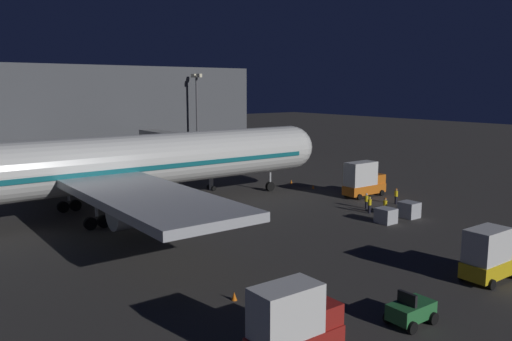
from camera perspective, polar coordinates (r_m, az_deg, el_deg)
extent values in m
plane|color=#383533|center=(57.52, -11.57, -4.22)|extent=(320.00, 320.00, 0.00)
cylinder|color=silver|center=(54.02, -18.34, 0.49)|extent=(5.60, 53.97, 5.60)
sphere|color=silver|center=(67.47, 3.92, 2.59)|extent=(5.49, 5.49, 5.49)
cube|color=#146670|center=(54.08, -18.31, 0.05)|extent=(5.66, 51.81, 0.50)
cube|color=black|center=(66.28, 2.82, 3.33)|extent=(3.08, 1.40, 0.90)
cube|color=#B7BABF|center=(54.29, -17.91, -0.50)|extent=(48.14, 8.06, 0.70)
cylinder|color=#B7BABF|center=(46.81, -13.01, -4.32)|extent=(3.06, 4.76, 3.06)
cylinder|color=black|center=(47.78, -10.40, -3.96)|extent=(2.60, 0.15, 2.60)
cylinder|color=#B7BABF|center=(63.36, -19.62, -1.11)|extent=(3.06, 4.76, 3.06)
cylinder|color=black|center=(64.08, -17.59, -0.89)|extent=(2.60, 0.15, 2.60)
cylinder|color=#B7BABF|center=(65.71, 1.57, -0.40)|extent=(0.28, 0.28, 2.02)
cylinder|color=black|center=(66.00, 1.57, -1.78)|extent=(0.45, 1.20, 1.20)
cylinder|color=#B7BABF|center=(50.49, -17.29, -3.76)|extent=(0.28, 0.28, 2.02)
cylinder|color=black|center=(51.07, -16.52, -5.43)|extent=(0.45, 1.20, 1.20)
cylinder|color=black|center=(50.66, -17.90, -5.62)|extent=(0.45, 1.20, 1.20)
cylinder|color=#B7BABF|center=(58.32, -20.08, -2.19)|extent=(0.28, 0.28, 2.02)
cylinder|color=black|center=(58.83, -19.39, -3.66)|extent=(0.45, 1.20, 1.20)
cylinder|color=black|center=(58.47, -20.60, -3.81)|extent=(0.45, 1.20, 1.20)
cube|color=#9E9E99|center=(73.92, -8.73, 3.08)|extent=(20.03, 2.60, 2.50)
cube|color=#9E9E99|center=(65.31, -4.57, 2.36)|extent=(3.20, 3.40, 3.00)
cube|color=black|center=(64.14, -3.90, 2.25)|extent=(0.70, 3.20, 2.70)
cylinder|color=#B7BABF|center=(66.63, -5.00, -0.41)|extent=(0.56, 0.56, 4.17)
cylinder|color=black|center=(66.45, -4.70, -1.99)|extent=(0.25, 0.60, 0.60)
cylinder|color=black|center=(67.45, -5.24, -1.83)|extent=(0.25, 0.60, 0.60)
cube|color=#4C4F54|center=(83.61, -25.29, 4.99)|extent=(6.00, 80.00, 16.60)
cylinder|color=#59595E|center=(88.52, -6.53, 5.43)|extent=(0.40, 0.40, 14.86)
cube|color=#F9EFC6|center=(87.58, -6.32, 10.42)|extent=(1.10, 0.50, 0.60)
cube|color=#F9EFC6|center=(89.14, -6.92, 10.39)|extent=(1.10, 0.50, 0.60)
cube|color=orange|center=(64.19, 11.91, -2.02)|extent=(2.00, 5.77, 1.10)
cube|color=silver|center=(63.31, 11.54, -0.35)|extent=(1.90, 4.04, 2.84)
cube|color=orange|center=(65.55, 13.15, -0.85)|extent=(1.80, 1.60, 1.10)
cylinder|color=black|center=(65.14, 13.77, -2.41)|extent=(0.24, 0.70, 0.70)
cylinder|color=black|center=(66.47, 12.36, -2.13)|extent=(0.24, 0.70, 0.70)
cylinder|color=black|center=(62.13, 11.40, -2.89)|extent=(0.24, 0.70, 0.70)
cylinder|color=black|center=(63.52, 9.97, -2.58)|extent=(0.24, 0.70, 0.70)
cube|color=#287038|center=(31.14, 16.82, -14.61)|extent=(1.50, 2.74, 0.90)
cube|color=black|center=(30.52, 16.42, -13.46)|extent=(1.20, 0.20, 0.70)
cylinder|color=black|center=(31.63, 19.08, -15.24)|extent=(0.24, 0.70, 0.70)
cylinder|color=black|center=(32.46, 16.64, -14.46)|extent=(0.24, 0.70, 0.70)
cylinder|color=black|center=(30.18, 16.94, -16.35)|extent=(0.24, 0.70, 0.70)
cylinder|color=black|center=(31.06, 14.45, -15.48)|extent=(0.24, 0.70, 0.70)
cube|color=yellow|center=(39.58, 24.50, -9.71)|extent=(2.00, 4.57, 1.10)
cube|color=silver|center=(38.60, 24.25, -7.54)|extent=(1.90, 3.20, 2.27)
cube|color=yellow|center=(40.52, 25.62, -7.73)|extent=(1.80, 1.60, 1.10)
cylinder|color=black|center=(41.56, 24.23, -9.60)|extent=(0.24, 0.70, 0.70)
cylinder|color=black|center=(37.95, 24.67, -11.41)|extent=(0.24, 0.70, 0.70)
cylinder|color=black|center=(38.92, 21.90, -10.72)|extent=(0.24, 0.70, 0.70)
cube|color=silver|center=(25.33, 3.34, -15.25)|extent=(1.90, 3.42, 2.48)
cube|color=maroon|center=(27.00, 7.12, -15.31)|extent=(1.80, 1.60, 1.10)
cylinder|color=black|center=(28.44, 5.60, -17.63)|extent=(0.24, 0.70, 0.70)
cube|color=#B7BABF|center=(52.16, 14.20, -4.87)|extent=(1.73, 1.60, 1.47)
cube|color=#B7BABF|center=(54.97, 16.60, -4.18)|extent=(1.82, 1.65, 1.61)
cylinder|color=black|center=(55.69, 14.10, -4.31)|extent=(0.28, 0.28, 0.85)
cylinder|color=yellow|center=(55.52, 14.13, -3.56)|extent=(0.40, 0.40, 0.63)
sphere|color=tan|center=(55.43, 14.15, -3.12)|extent=(0.24, 0.24, 0.24)
sphere|color=orange|center=(55.42, 14.15, -3.07)|extent=(0.23, 0.23, 0.23)
cylinder|color=black|center=(57.82, 12.12, -3.76)|extent=(0.28, 0.28, 0.80)
cylinder|color=yellow|center=(57.67, 12.15, -3.07)|extent=(0.40, 0.40, 0.63)
sphere|color=tan|center=(57.58, 12.16, -2.64)|extent=(0.24, 0.24, 0.24)
sphere|color=white|center=(57.57, 12.16, -2.59)|extent=(0.23, 0.23, 0.23)
cylinder|color=black|center=(60.81, 15.24, -3.20)|extent=(0.28, 0.28, 0.90)
cylinder|color=yellow|center=(60.66, 15.27, -2.49)|extent=(0.40, 0.40, 0.64)
sphere|color=tan|center=(60.57, 15.29, -2.08)|extent=(0.24, 0.24, 0.24)
sphere|color=orange|center=(60.56, 15.29, -2.04)|extent=(0.23, 0.23, 0.23)
cylinder|color=black|center=(55.77, 12.45, -4.20)|extent=(0.28, 0.28, 0.89)
cylinder|color=yellow|center=(55.61, 12.48, -3.45)|extent=(0.40, 0.40, 0.62)
sphere|color=tan|center=(55.52, 12.49, -3.01)|extent=(0.24, 0.24, 0.24)
sphere|color=yellow|center=(55.51, 12.50, -2.96)|extent=(0.23, 0.23, 0.23)
cone|color=orange|center=(67.96, 6.36, -1.79)|extent=(0.36, 0.36, 0.55)
cone|color=orange|center=(71.17, 3.94, -1.26)|extent=(0.36, 0.36, 0.55)
cone|color=orange|center=(33.09, -2.43, -13.73)|extent=(0.36, 0.36, 0.55)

